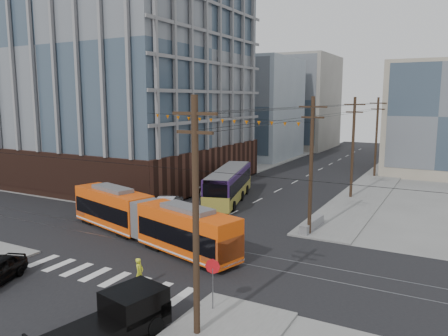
# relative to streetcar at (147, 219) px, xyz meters

# --- Properties ---
(ground) EXTENTS (160.00, 160.00, 0.00)m
(ground) POSITION_rel_streetcar_xyz_m (2.07, -3.78, -1.72)
(ground) COLOR slate
(office_building) EXTENTS (30.00, 25.00, 28.60)m
(office_building) POSITION_rel_streetcar_xyz_m (-19.93, 19.22, 12.58)
(office_building) COLOR #381E16
(office_building) RESTS_ON ground
(bg_bldg_nw_near) EXTENTS (18.00, 16.00, 18.00)m
(bg_bldg_nw_near) POSITION_rel_streetcar_xyz_m (-14.93, 48.22, 7.28)
(bg_bldg_nw_near) COLOR #8C99A5
(bg_bldg_nw_near) RESTS_ON ground
(bg_bldg_ne_near) EXTENTS (14.00, 14.00, 16.00)m
(bg_bldg_ne_near) POSITION_rel_streetcar_xyz_m (18.07, 44.22, 6.28)
(bg_bldg_ne_near) COLOR gray
(bg_bldg_ne_near) RESTS_ON ground
(bg_bldg_nw_far) EXTENTS (16.00, 18.00, 20.00)m
(bg_bldg_nw_far) POSITION_rel_streetcar_xyz_m (-11.93, 68.22, 8.28)
(bg_bldg_nw_far) COLOR gray
(bg_bldg_nw_far) RESTS_ON ground
(utility_pole_near) EXTENTS (0.30, 0.30, 11.00)m
(utility_pole_near) POSITION_rel_streetcar_xyz_m (10.57, -9.78, 3.78)
(utility_pole_near) COLOR black
(utility_pole_near) RESTS_ON ground
(utility_pole_far) EXTENTS (0.30, 0.30, 11.00)m
(utility_pole_far) POSITION_rel_streetcar_xyz_m (10.57, 52.22, 3.78)
(utility_pole_far) COLOR black
(utility_pole_far) RESTS_ON ground
(streetcar) EXTENTS (17.82, 7.28, 3.43)m
(streetcar) POSITION_rel_streetcar_xyz_m (0.00, 0.00, 0.00)
(streetcar) COLOR #F04F0B
(streetcar) RESTS_ON ground
(city_bus) EXTENTS (6.07, 12.81, 3.55)m
(city_bus) POSITION_rel_streetcar_xyz_m (-0.58, 14.62, 0.06)
(city_bus) COLOR #30184C
(city_bus) RESTS_ON ground
(pickup_truck) EXTENTS (3.40, 6.42, 2.07)m
(pickup_truck) POSITION_rel_streetcar_xyz_m (7.44, -12.50, -0.68)
(pickup_truck) COLOR black
(pickup_truck) RESTS_ON ground
(parked_car_silver) EXTENTS (3.13, 5.12, 1.59)m
(parked_car_silver) POSITION_rel_streetcar_xyz_m (-3.75, 8.14, -0.92)
(parked_car_silver) COLOR #B2B5BE
(parked_car_silver) RESTS_ON ground
(parked_car_white) EXTENTS (1.93, 4.55, 1.31)m
(parked_car_white) POSITION_rel_streetcar_xyz_m (-3.24, 16.49, -1.06)
(parked_car_white) COLOR silver
(parked_car_white) RESTS_ON ground
(parked_car_grey) EXTENTS (2.11, 4.50, 1.24)m
(parked_car_grey) POSITION_rel_streetcar_xyz_m (-3.17, 17.82, -1.09)
(parked_car_grey) COLOR slate
(parked_car_grey) RESTS_ON ground
(pedestrian) EXTENTS (0.54, 0.71, 1.73)m
(pedestrian) POSITION_rel_streetcar_xyz_m (4.85, -6.86, -0.85)
(pedestrian) COLOR yellow
(pedestrian) RESTS_ON ground
(stop_sign) EXTENTS (0.95, 0.95, 2.64)m
(stop_sign) POSITION_rel_streetcar_xyz_m (10.06, -7.41, -0.40)
(stop_sign) COLOR red
(stop_sign) RESTS_ON ground
(jersey_barrier) EXTENTS (1.12, 4.35, 0.86)m
(jersey_barrier) POSITION_rel_streetcar_xyz_m (10.37, 8.66, -1.28)
(jersey_barrier) COLOR gray
(jersey_barrier) RESTS_ON ground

